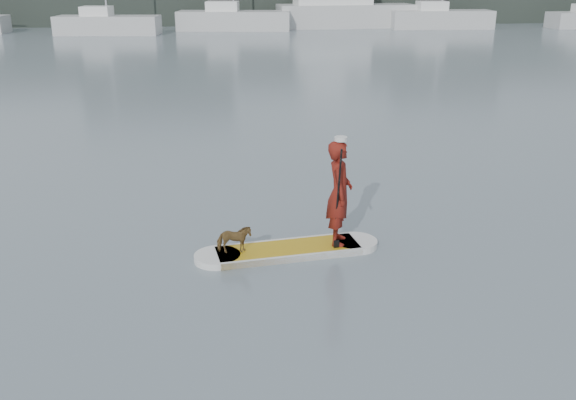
{
  "coord_description": "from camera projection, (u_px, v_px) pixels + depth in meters",
  "views": [
    {
      "loc": [
        -4.38,
        -8.46,
        4.71
      ],
      "look_at": [
        -3.28,
        1.78,
        1.0
      ],
      "focal_mm": 40.0,
      "sensor_mm": 36.0,
      "label": 1
    }
  ],
  "objects": [
    {
      "name": "sailboat_c",
      "position": [
        107.0,
        23.0,
        48.76
      ],
      "size": [
        7.98,
        3.46,
        11.1
      ],
      "rotation": [
        0.0,
        0.0,
        -0.12
      ],
      "color": "beige",
      "rests_on": "ground"
    },
    {
      "name": "paddle",
      "position": [
        337.0,
        212.0,
        10.99
      ],
      "size": [
        0.1,
        0.3,
        2.0
      ],
      "rotation": [
        0.0,
        0.0,
        0.14
      ],
      "color": "black",
      "rests_on": "ground"
    },
    {
      "name": "sailboat_d",
      "position": [
        233.0,
        18.0,
        52.19
      ],
      "size": [
        9.39,
        4.0,
        13.41
      ],
      "rotation": [
        0.0,
        0.0,
        -0.13
      ],
      "color": "beige",
      "rests_on": "ground"
    },
    {
      "name": "paddleboard",
      "position": [
        288.0,
        250.0,
        11.26
      ],
      "size": [
        3.28,
        1.15,
        0.12
      ],
      "rotation": [
        0.0,
        0.0,
        0.14
      ],
      "color": "#BE9111",
      "rests_on": "ground"
    },
    {
      "name": "white_cap",
      "position": [
        341.0,
        139.0,
        10.81
      ],
      "size": [
        0.22,
        0.22,
        0.07
      ],
      "primitive_type": "cylinder",
      "color": "silver",
      "rests_on": "paddler"
    },
    {
      "name": "paddler",
      "position": [
        339.0,
        193.0,
        11.14
      ],
      "size": [
        0.57,
        0.75,
        1.86
      ],
      "primitive_type": "imported",
      "rotation": [
        0.0,
        0.0,
        1.38
      ],
      "color": "maroon",
      "rests_on": "paddleboard"
    },
    {
      "name": "motor_yacht_a",
      "position": [
        340.0,
        4.0,
        54.45
      ],
      "size": [
        11.75,
        4.2,
        6.94
      ],
      "rotation": [
        0.0,
        0.0,
        0.05
      ],
      "color": "beige",
      "rests_on": "ground"
    },
    {
      "name": "ground",
      "position": [
        510.0,
        292.0,
        9.95
      ],
      "size": [
        140.0,
        140.0,
        0.0
      ],
      "primitive_type": "plane",
      "color": "slate",
      "rests_on": "ground"
    },
    {
      "name": "sailboat_e",
      "position": [
        440.0,
        18.0,
        53.82
      ],
      "size": [
        8.55,
        3.19,
        12.2
      ],
      "rotation": [
        0.0,
        0.0,
        -0.05
      ],
      "color": "beige",
      "rests_on": "ground"
    },
    {
      "name": "dog",
      "position": [
        234.0,
        239.0,
        10.94
      ],
      "size": [
        0.59,
        0.27,
        0.5
      ],
      "primitive_type": "imported",
      "rotation": [
        0.0,
        0.0,
        1.58
      ],
      "color": "#52351C",
      "rests_on": "paddleboard"
    }
  ]
}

